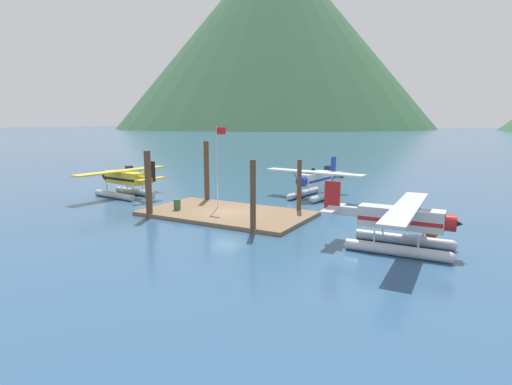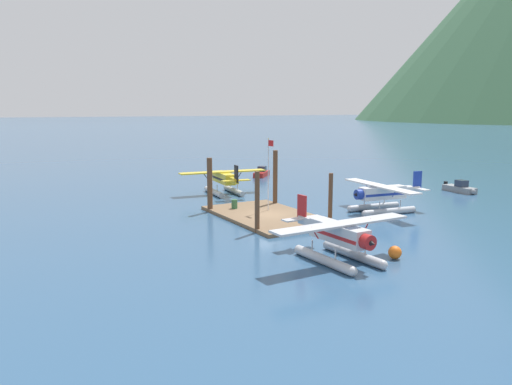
{
  "view_description": "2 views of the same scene",
  "coord_description": "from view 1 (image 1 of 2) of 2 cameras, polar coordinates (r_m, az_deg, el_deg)",
  "views": [
    {
      "loc": [
        18.16,
        -27.56,
        7.48
      ],
      "look_at": [
        1.03,
        3.03,
        1.51
      ],
      "focal_mm": 29.01,
      "sensor_mm": 36.0,
      "label": 1
    },
    {
      "loc": [
        39.45,
        -23.16,
        9.98
      ],
      "look_at": [
        -2.09,
        -0.05,
        2.05
      ],
      "focal_mm": 35.41,
      "sensor_mm": 36.0,
      "label": 2
    }
  ],
  "objects": [
    {
      "name": "seaplane_white_bow_right",
      "position": [
        41.65,
        8.1,
        1.42
      ],
      "size": [
        10.49,
        7.95,
        3.84
      ],
      "color": "#B7BABF",
      "rests_on": "ground"
    },
    {
      "name": "boat_red_open_west",
      "position": [
        60.51,
        -17.06,
        2.6
      ],
      "size": [
        4.06,
        4.0,
        1.5
      ],
      "color": "#B2231E",
      "rests_on": "ground"
    },
    {
      "name": "piling_near_right",
      "position": [
        28.0,
        -0.42,
        -0.56
      ],
      "size": [
        0.4,
        0.4,
        5.02
      ],
      "primitive_type": "cylinder",
      "color": "brown",
      "rests_on": "ground"
    },
    {
      "name": "fuel_drum",
      "position": [
        34.92,
        -10.82,
        -1.64
      ],
      "size": [
        0.62,
        0.62,
        0.88
      ],
      "color": "#33663D",
      "rests_on": "dock_platform"
    },
    {
      "name": "boat_grey_open_north",
      "position": [
        58.85,
        9.97,
        2.69
      ],
      "size": [
        4.88,
        1.94,
        1.5
      ],
      "color": "gray",
      "rests_on": "ground"
    },
    {
      "name": "mountain_ridge_west_peak",
      "position": [
        522.5,
        2.6,
        20.88
      ],
      "size": [
        369.74,
        369.74,
        218.52
      ],
      "color": "#386042",
      "rests_on": "ground"
    },
    {
      "name": "dock_platform",
      "position": [
        33.81,
        -4.04,
        -2.88
      ],
      "size": [
        13.39,
        7.58,
        0.3
      ],
      "primitive_type": "cube",
      "color": "brown",
      "rests_on": "ground"
    },
    {
      "name": "piling_far_left",
      "position": [
        38.85,
        -6.83,
        2.8
      ],
      "size": [
        0.48,
        0.48,
        5.77
      ],
      "primitive_type": "cylinder",
      "color": "brown",
      "rests_on": "ground"
    },
    {
      "name": "piling_near_left",
      "position": [
        33.74,
        -14.62,
        1.11
      ],
      "size": [
        0.52,
        0.52,
        5.29
      ],
      "primitive_type": "cylinder",
      "color": "brown",
      "rests_on": "ground"
    },
    {
      "name": "seaplane_yellow_port_fwd",
      "position": [
        44.0,
        -17.72,
        1.49
      ],
      "size": [
        7.95,
        10.49,
        3.84
      ],
      "color": "#B7BABF",
      "rests_on": "ground"
    },
    {
      "name": "ground_plane",
      "position": [
        33.85,
        -4.04,
        -3.13
      ],
      "size": [
        1200.0,
        1200.0,
        0.0
      ],
      "primitive_type": "plane",
      "color": "#2D5175"
    },
    {
      "name": "seaplane_silver_stbd_aft",
      "position": [
        25.8,
        19.32,
        -4.12
      ],
      "size": [
        7.98,
        10.43,
        3.84
      ],
      "color": "#B7BABF",
      "rests_on": "ground"
    },
    {
      "name": "piling_far_right",
      "position": [
        34.22,
        5.97,
        0.79
      ],
      "size": [
        0.37,
        0.37,
        4.47
      ],
      "primitive_type": "cylinder",
      "color": "brown",
      "rests_on": "ground"
    },
    {
      "name": "flagpole",
      "position": [
        34.78,
        -5.25,
        4.79
      ],
      "size": [
        0.95,
        0.1,
        6.93
      ],
      "color": "silver",
      "rests_on": "dock_platform"
    },
    {
      "name": "mooring_buoy",
      "position": [
        29.43,
        23.09,
        -4.95
      ],
      "size": [
        0.9,
        0.9,
        0.9
      ],
      "primitive_type": "sphere",
      "color": "orange",
      "rests_on": "ground"
    }
  ]
}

